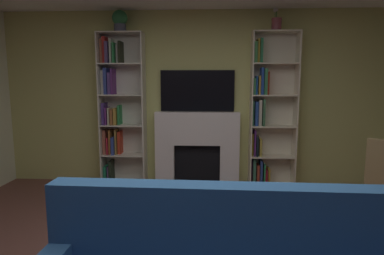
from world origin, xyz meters
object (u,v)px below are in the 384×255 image
Objects in this scene: bookshelf_left at (118,107)px; potted_plant at (120,20)px; tv at (197,91)px; coffee_table at (223,241)px; fireplace at (197,147)px; bookshelf_right at (267,114)px; vase_with_flowers at (276,23)px.

potted_plant reaches higher than bookshelf_left.
tv reaches higher than coffee_table.
bookshelf_left reaches higher than coffee_table.
bookshelf_left is at bearing 120.02° from coffee_table.
fireplace is 1.40× the size of coffee_table.
bookshelf_right is at bearing 73.68° from coffee_table.
bookshelf_left is (-1.18, -0.01, 0.59)m from fireplace.
vase_with_flowers is at bearing 71.65° from coffee_table.
bookshelf_right is (2.20, 0.01, -0.09)m from bookshelf_left.
coffee_table is at bearing -83.75° from fireplace.
coffee_table is at bearing -108.35° from vase_with_flowers.
fireplace is 0.60× the size of bookshelf_right.
vase_with_flowers is (2.28, -0.05, 1.19)m from bookshelf_left.
potted_plant is 0.99× the size of vase_with_flowers.
bookshelf_left is at bearing -176.51° from tv.
coffee_table is (0.28, -2.53, -0.18)m from fireplace.
tv is at bearing 176.24° from bookshelf_right.
tv reaches higher than fireplace.
potted_plant is at bearing -177.24° from fireplace.
bookshelf_left is (-1.18, -0.07, -0.24)m from tv.
coffee_table is (-0.74, -2.53, -0.69)m from bookshelf_right.
vase_with_flowers reaches higher than bookshelf_left.
potted_plant reaches higher than fireplace.
tv is 3.53× the size of vase_with_flowers.
vase_with_flowers is 0.32× the size of coffee_table.
bookshelf_left is at bearing 178.81° from vase_with_flowers.
bookshelf_right reaches higher than coffee_table.
tv is at bearing 3.49° from bookshelf_left.
potted_plant reaches higher than coffee_table.
fireplace is at bearing -179.99° from bookshelf_right.
fireplace is 0.84m from tv.
coffee_table is (1.38, -2.48, -2.01)m from potted_plant.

